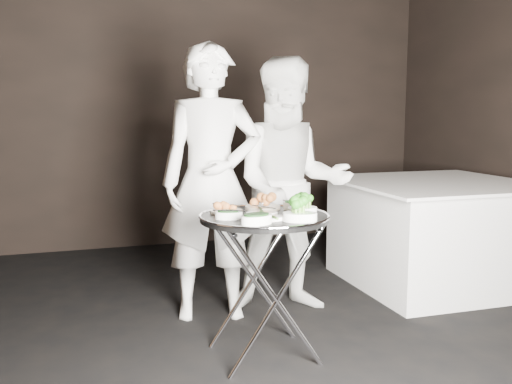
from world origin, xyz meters
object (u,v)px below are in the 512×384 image
object	(u,v)px
waiter_left	(211,182)
waiter_right	(291,186)
tray_stand	(264,280)
dining_table	(434,232)
serving_tray	(264,217)

from	to	relation	value
waiter_left	waiter_right	size ratio (longest dim) A/B	1.05
tray_stand	waiter_right	world-z (taller)	waiter_right
tray_stand	waiter_left	world-z (taller)	waiter_left
tray_stand	dining_table	xyz separation A→B (m)	(1.81, 0.92, -0.03)
serving_tray	waiter_left	xyz separation A→B (m)	(-0.12, 0.76, 0.12)
dining_table	waiter_left	bearing A→B (deg)	-175.30
waiter_left	dining_table	world-z (taller)	waiter_left
serving_tray	waiter_left	size ratio (longest dim) A/B	0.40
waiter_left	dining_table	bearing A→B (deg)	14.45
serving_tray	dining_table	bearing A→B (deg)	27.05
serving_tray	dining_table	size ratio (longest dim) A/B	0.50
waiter_left	dining_table	size ratio (longest dim) A/B	1.26
tray_stand	waiter_left	xyz separation A→B (m)	(-0.12, 0.76, 0.48)
waiter_right	dining_table	distance (m)	1.45
tray_stand	serving_tray	world-z (taller)	serving_tray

